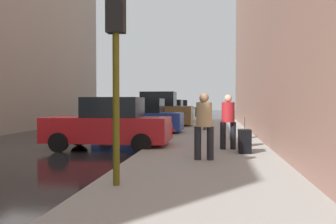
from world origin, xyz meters
TOP-DOWN VIEW (x-y plane):
  - ground_plane at (0.00, 0.00)m, footprint 120.00×120.00m
  - sidewalk at (6.00, 0.00)m, footprint 4.00×40.00m
  - parked_red_hatchback at (2.65, 0.75)m, footprint 4.21×2.08m
  - parked_blue_sedan at (2.65, 6.11)m, footprint 4.24×2.13m
  - parked_bronze_suv at (2.65, 11.26)m, footprint 4.65×2.15m
  - parked_silver_sedan at (2.65, 17.28)m, footprint 4.26×2.18m
  - parked_dark_green_sedan at (2.65, 23.03)m, footprint 4.26×2.18m
  - fire_hydrant at (4.45, 3.31)m, footprint 0.42×0.22m
  - traffic_light at (4.50, -5.23)m, footprint 0.32×0.32m
  - pedestrian_in_red_jacket at (6.66, 0.11)m, footprint 0.52×0.45m
  - pedestrian_in_tan_coat at (5.97, -2.13)m, footprint 0.51×0.42m
  - pedestrian_in_jeans at (6.75, 2.75)m, footprint 0.52×0.45m
  - pedestrian_with_beanie at (5.59, 8.03)m, footprint 0.51×0.41m
  - rolling_suitcase at (7.11, -0.66)m, footprint 0.36×0.56m

SIDE VIEW (x-z plane):
  - ground_plane at x=0.00m, z-range 0.00..0.00m
  - sidewalk at x=6.00m, z-range 0.00..0.15m
  - rolling_suitcase at x=7.11m, z-range -0.03..1.01m
  - fire_hydrant at x=4.45m, z-range 0.15..0.85m
  - parked_red_hatchback at x=2.65m, z-range -0.05..1.74m
  - parked_blue_sedan at x=2.65m, z-range -0.05..1.74m
  - parked_silver_sedan at x=2.65m, z-range -0.05..1.74m
  - parked_dark_green_sedan at x=2.65m, z-range -0.05..1.74m
  - parked_bronze_suv at x=2.65m, z-range -0.09..2.16m
  - pedestrian_in_red_jacket at x=6.66m, z-range 0.25..1.96m
  - pedestrian_in_tan_coat at x=5.97m, z-range 0.25..1.96m
  - pedestrian_in_jeans at x=6.75m, z-range 0.25..1.96m
  - pedestrian_with_beanie at x=5.59m, z-range 0.25..2.02m
  - traffic_light at x=4.50m, z-range 0.96..4.56m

